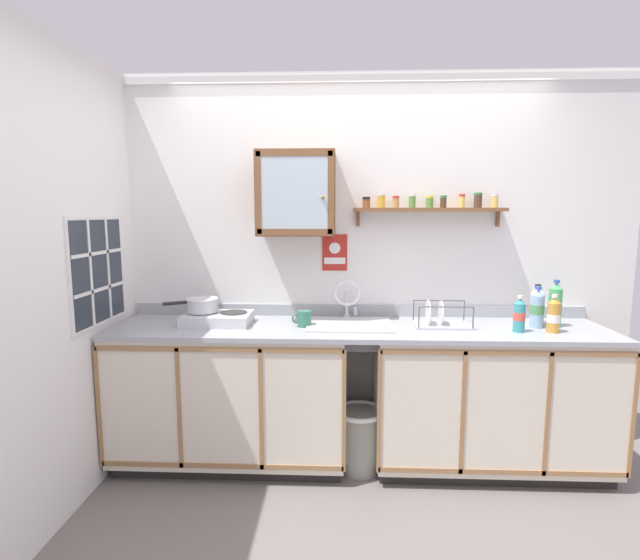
% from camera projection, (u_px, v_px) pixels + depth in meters
% --- Properties ---
extents(floor, '(6.16, 6.16, 0.00)m').
position_uv_depth(floor, '(359.00, 490.00, 2.83)').
color(floor, slate).
rests_on(floor, ground).
extents(back_wall, '(3.76, 0.07, 2.57)m').
position_uv_depth(back_wall, '(357.00, 263.00, 3.32)').
color(back_wall, white).
rests_on(back_wall, ground).
extents(side_wall_left, '(0.05, 3.44, 2.57)m').
position_uv_depth(side_wall_left, '(52.00, 283.00, 2.45)').
color(side_wall_left, white).
rests_on(side_wall_left, ground).
extents(lower_cabinet_run, '(1.49, 0.64, 0.89)m').
position_uv_depth(lower_cabinet_run, '(232.00, 395.00, 3.13)').
color(lower_cabinet_run, black).
rests_on(lower_cabinet_run, ground).
extents(lower_cabinet_run_right, '(1.47, 0.64, 0.89)m').
position_uv_depth(lower_cabinet_run_right, '(488.00, 399.00, 3.06)').
color(lower_cabinet_run_right, black).
rests_on(lower_cabinet_run_right, ground).
extents(countertop, '(3.12, 0.66, 0.03)m').
position_uv_depth(countertop, '(359.00, 329.00, 3.03)').
color(countertop, '#9EA3A8').
rests_on(countertop, lower_cabinet_run).
extents(backsplash, '(3.12, 0.02, 0.08)m').
position_uv_depth(backsplash, '(357.00, 310.00, 3.33)').
color(backsplash, '#9EA3A8').
rests_on(backsplash, countertop).
extents(sink, '(0.54, 0.46, 0.40)m').
position_uv_depth(sink, '(349.00, 328.00, 3.08)').
color(sink, silver).
rests_on(sink, countertop).
extents(hot_plate_stove, '(0.43, 0.29, 0.08)m').
position_uv_depth(hot_plate_stove, '(218.00, 318.00, 3.09)').
color(hot_plate_stove, silver).
rests_on(hot_plate_stove, countertop).
extents(saucepan, '(0.33, 0.23, 0.09)m').
position_uv_depth(saucepan, '(202.00, 305.00, 3.10)').
color(saucepan, silver).
rests_on(saucepan, hot_plate_stove).
extents(bottle_juice_amber_0, '(0.07, 0.07, 0.23)m').
position_uv_depth(bottle_juice_amber_0, '(554.00, 316.00, 2.86)').
color(bottle_juice_amber_0, gold).
rests_on(bottle_juice_amber_0, countertop).
extents(bottle_water_blue_1, '(0.08, 0.08, 0.26)m').
position_uv_depth(bottle_water_blue_1, '(537.00, 309.00, 2.99)').
color(bottle_water_blue_1, '#8CB7E0').
rests_on(bottle_water_blue_1, countertop).
extents(bottle_soda_green_2, '(0.08, 0.08, 0.30)m').
position_uv_depth(bottle_soda_green_2, '(555.00, 306.00, 3.01)').
color(bottle_soda_green_2, '#4CB266').
rests_on(bottle_soda_green_2, countertop).
extents(bottle_detergent_teal_3, '(0.07, 0.07, 0.22)m').
position_uv_depth(bottle_detergent_teal_3, '(519.00, 315.00, 2.87)').
color(bottle_detergent_teal_3, teal).
rests_on(bottle_detergent_teal_3, countertop).
extents(bottle_opaque_white_4, '(0.09, 0.09, 0.26)m').
position_uv_depth(bottle_opaque_white_4, '(537.00, 306.00, 3.08)').
color(bottle_opaque_white_4, white).
rests_on(bottle_opaque_white_4, countertop).
extents(dish_rack, '(0.36, 0.24, 0.17)m').
position_uv_depth(dish_rack, '(440.00, 321.00, 3.04)').
color(dish_rack, '#B2B2B7').
rests_on(dish_rack, countertop).
extents(mug, '(0.12, 0.09, 0.10)m').
position_uv_depth(mug, '(304.00, 319.00, 3.02)').
color(mug, '#337259').
rests_on(mug, countertop).
extents(wall_cabinet, '(0.50, 0.34, 0.54)m').
position_uv_depth(wall_cabinet, '(297.00, 194.00, 3.09)').
color(wall_cabinet, brown).
extents(spice_shelf, '(1.00, 0.14, 0.22)m').
position_uv_depth(spice_shelf, '(429.00, 207.00, 3.15)').
color(spice_shelf, brown).
extents(warning_sign, '(0.17, 0.01, 0.25)m').
position_uv_depth(warning_sign, '(335.00, 253.00, 3.28)').
color(warning_sign, '#B2261E').
extents(window, '(0.03, 0.63, 0.65)m').
position_uv_depth(window, '(97.00, 271.00, 2.85)').
color(window, '#262D38').
extents(trash_bin, '(0.32, 0.32, 0.40)m').
position_uv_depth(trash_bin, '(359.00, 437.00, 3.05)').
color(trash_bin, gray).
rests_on(trash_bin, ground).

